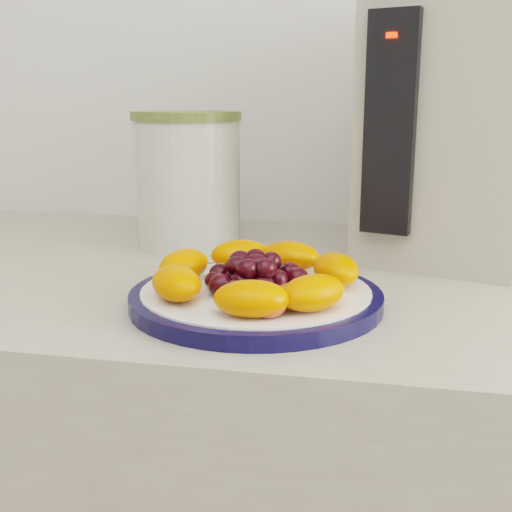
# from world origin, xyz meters

# --- Properties ---
(plate_rim) EXTENTS (0.25, 0.25, 0.01)m
(plate_rim) POSITION_xyz_m (-0.08, 1.06, 0.91)
(plate_rim) COLOR #0B0C34
(plate_rim) RESTS_ON counter
(plate_face) EXTENTS (0.22, 0.22, 0.02)m
(plate_face) POSITION_xyz_m (-0.08, 1.06, 0.91)
(plate_face) COLOR white
(plate_face) RESTS_ON counter
(canister) EXTENTS (0.16, 0.16, 0.17)m
(canister) POSITION_xyz_m (-0.23, 1.30, 0.98)
(canister) COLOR #475B1E
(canister) RESTS_ON counter
(canister_lid) EXTENTS (0.17, 0.17, 0.01)m
(canister_lid) POSITION_xyz_m (-0.23, 1.30, 1.07)
(canister_lid) COLOR #5C6A2F
(canister_lid) RESTS_ON canister
(appliance_body) EXTENTS (0.26, 0.31, 0.33)m
(appliance_body) POSITION_xyz_m (0.12, 1.33, 1.06)
(appliance_body) COLOR #B0A896
(appliance_body) RESTS_ON counter
(appliance_panel) EXTENTS (0.06, 0.03, 0.24)m
(appliance_panel) POSITION_xyz_m (0.04, 1.21, 1.07)
(appliance_panel) COLOR black
(appliance_panel) RESTS_ON appliance_body
(appliance_led) EXTENTS (0.01, 0.01, 0.01)m
(appliance_led) POSITION_xyz_m (0.03, 1.20, 1.16)
(appliance_led) COLOR #FF0C05
(appliance_led) RESTS_ON appliance_panel
(fruit_plate) EXTENTS (0.21, 0.21, 0.04)m
(fruit_plate) POSITION_xyz_m (-0.08, 1.05, 0.93)
(fruit_plate) COLOR #F95C00
(fruit_plate) RESTS_ON plate_face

